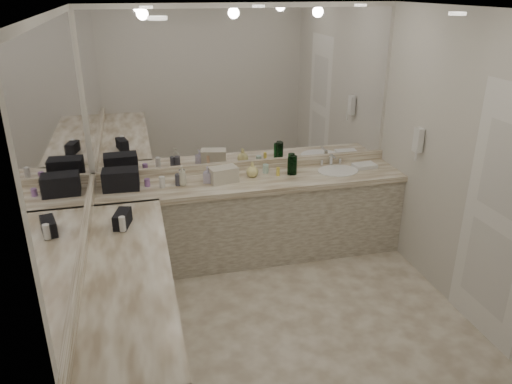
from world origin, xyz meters
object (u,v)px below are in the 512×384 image
object	(u,v)px
hand_towel	(365,166)
wall_phone	(418,140)
soap_bottle_a	(182,176)
soap_bottle_b	(207,175)
cream_cosmetic_case	(223,174)
sink	(338,172)
soap_bottle_c	(252,169)
black_toiletry_bag	(121,179)

from	to	relation	value
hand_towel	wall_phone	bearing A→B (deg)	-62.96
soap_bottle_a	soap_bottle_b	size ratio (longest dim) A/B	1.22
wall_phone	cream_cosmetic_case	world-z (taller)	wall_phone
hand_towel	cream_cosmetic_case	bearing A→B (deg)	-178.27
wall_phone	hand_towel	bearing A→B (deg)	117.04
cream_cosmetic_case	hand_towel	world-z (taller)	cream_cosmetic_case
sink	soap_bottle_c	world-z (taller)	soap_bottle_c
soap_bottle_b	soap_bottle_a	bearing A→B (deg)	-177.23
soap_bottle_a	soap_bottle_c	xyz separation A→B (m)	(0.73, 0.06, -0.02)
sink	soap_bottle_c	xyz separation A→B (m)	(-0.93, 0.06, 0.09)
cream_cosmetic_case	sink	bearing A→B (deg)	-10.84
black_toiletry_bag	cream_cosmetic_case	size ratio (longest dim) A/B	1.25
black_toiletry_bag	hand_towel	world-z (taller)	black_toiletry_bag
black_toiletry_bag	soap_bottle_c	xyz separation A→B (m)	(1.33, 0.01, -0.02)
sink	cream_cosmetic_case	world-z (taller)	cream_cosmetic_case
soap_bottle_a	soap_bottle_b	xyz separation A→B (m)	(0.25, 0.01, -0.02)
sink	black_toiletry_bag	distance (m)	2.26
sink	soap_bottle_a	bearing A→B (deg)	-179.89
black_toiletry_bag	hand_towel	distance (m)	2.59
soap_bottle_a	wall_phone	bearing A→B (deg)	-12.33
sink	cream_cosmetic_case	size ratio (longest dim) A/B	1.58
wall_phone	hand_towel	distance (m)	0.74
wall_phone	cream_cosmetic_case	distance (m)	1.96
cream_cosmetic_case	soap_bottle_b	distance (m)	0.16
hand_towel	black_toiletry_bag	bearing A→B (deg)	179.90
sink	soap_bottle_b	bearing A→B (deg)	179.63
sink	black_toiletry_bag	bearing A→B (deg)	178.87
soap_bottle_a	soap_bottle_b	bearing A→B (deg)	2.77
black_toiletry_bag	soap_bottle_b	bearing A→B (deg)	-2.40
sink	soap_bottle_b	size ratio (longest dim) A/B	2.60
wall_phone	soap_bottle_c	bearing A→B (deg)	160.06
sink	hand_towel	world-z (taller)	hand_towel
black_toiletry_bag	soap_bottle_a	distance (m)	0.59
sink	wall_phone	size ratio (longest dim) A/B	1.83
soap_bottle_c	hand_towel	bearing A→B (deg)	-0.84
black_toiletry_bag	soap_bottle_c	bearing A→B (deg)	0.60
wall_phone	soap_bottle_a	distance (m)	2.35
sink	soap_bottle_a	size ratio (longest dim) A/B	2.13
soap_bottle_b	soap_bottle_c	xyz separation A→B (m)	(0.48, 0.05, -0.00)
black_toiletry_bag	soap_bottle_b	world-z (taller)	black_toiletry_bag
sink	hand_towel	size ratio (longest dim) A/B	1.81
black_toiletry_bag	wall_phone	bearing A→B (deg)	-10.76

